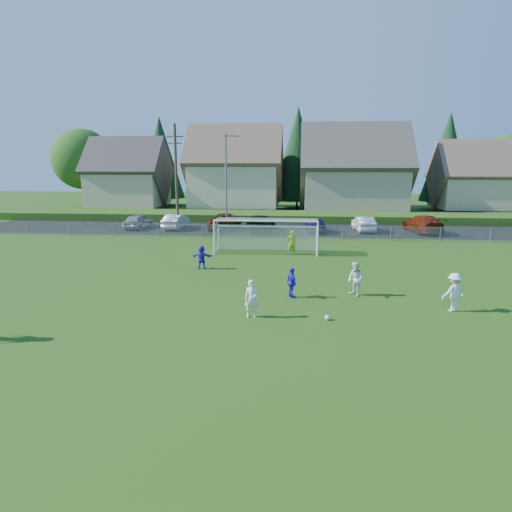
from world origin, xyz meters
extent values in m
plane|color=#193D0C|center=(0.00, 0.00, 0.00)|extent=(160.00, 160.00, 0.00)
plane|color=black|center=(0.00, 27.50, 0.01)|extent=(60.00, 60.00, 0.00)
cube|color=#1E420F|center=(0.00, 35.00, 0.40)|extent=(70.00, 6.00, 0.80)
sphere|color=white|center=(3.59, 1.86, 0.11)|extent=(0.22, 0.22, 0.22)
imported|color=white|center=(0.39, 1.92, 0.82)|extent=(0.62, 0.43, 1.63)
imported|color=white|center=(5.14, 5.54, 0.85)|extent=(0.98, 1.04, 1.69)
imported|color=white|center=(9.21, 3.60, 0.86)|extent=(1.27, 0.97, 1.73)
imported|color=#2A16D1|center=(2.03, 4.97, 0.74)|extent=(0.71, 0.94, 1.48)
imported|color=#2A16D1|center=(-3.61, 10.53, 0.73)|extent=(1.36, 0.49, 1.45)
imported|color=#A6CD18|center=(1.85, 15.50, 0.86)|extent=(0.71, 0.55, 1.72)
imported|color=#94969A|center=(-13.48, 26.93, 0.71)|extent=(2.17, 4.33, 1.41)
imported|color=white|center=(-9.72, 27.13, 0.72)|extent=(1.84, 4.45, 1.43)
imported|color=#5A110A|center=(-4.85, 27.43, 0.77)|extent=(2.71, 5.64, 1.55)
imported|color=black|center=(-1.34, 26.35, 0.77)|extent=(2.80, 5.51, 1.53)
imported|color=#16174E|center=(3.88, 26.34, 0.72)|extent=(2.06, 4.34, 1.43)
imported|color=silver|center=(8.43, 27.14, 0.70)|extent=(1.86, 4.39, 1.41)
imported|color=maroon|center=(13.83, 26.88, 0.82)|extent=(2.99, 5.87, 1.63)
cylinder|color=white|center=(-3.65, 15.00, 1.22)|extent=(0.12, 0.12, 2.44)
cylinder|color=white|center=(3.65, 15.00, 1.22)|extent=(0.12, 0.12, 2.44)
cylinder|color=white|center=(0.00, 15.00, 2.44)|extent=(7.30, 0.12, 0.12)
cylinder|color=white|center=(-3.65, 16.80, 0.90)|extent=(0.08, 0.08, 1.80)
cylinder|color=white|center=(3.65, 16.80, 0.90)|extent=(0.08, 0.08, 1.80)
cylinder|color=white|center=(0.00, 16.80, 1.80)|extent=(7.30, 0.08, 0.08)
cube|color=silver|center=(0.00, 16.80, 0.90)|extent=(7.30, 0.02, 1.80)
cube|color=silver|center=(-3.65, 15.90, 1.22)|extent=(0.02, 1.80, 2.44)
cube|color=silver|center=(3.65, 15.90, 1.22)|extent=(0.02, 1.80, 2.44)
cube|color=silver|center=(0.00, 15.90, 2.44)|extent=(7.30, 1.80, 0.02)
cube|color=gray|center=(0.00, 22.00, 1.18)|extent=(52.00, 0.03, 0.03)
cube|color=gray|center=(0.00, 22.00, 0.60)|extent=(52.00, 0.02, 1.14)
cylinder|color=gray|center=(0.00, 22.00, 0.60)|extent=(0.06, 0.06, 1.20)
cylinder|color=slate|center=(-4.50, 26.00, 4.50)|extent=(0.18, 0.18, 9.00)
cylinder|color=slate|center=(-4.00, 26.00, 8.80)|extent=(1.20, 0.12, 0.12)
cube|color=slate|center=(-3.40, 26.00, 8.75)|extent=(0.36, 0.18, 0.12)
cylinder|color=#473321|center=(-9.50, 27.00, 5.00)|extent=(0.26, 0.26, 10.00)
cube|color=#473321|center=(-9.50, 27.00, 8.80)|extent=(1.60, 0.10, 0.10)
cube|color=#473321|center=(-9.50, 27.00, 8.20)|extent=(1.30, 0.10, 0.10)
cube|color=tan|center=(-20.00, 42.00, 3.05)|extent=(9.00, 8.00, 4.50)
pyramid|color=#423D38|center=(-20.00, 42.00, 9.71)|extent=(9.90, 8.80, 4.41)
cube|color=#C6B58E|center=(-6.00, 43.00, 3.55)|extent=(11.00, 9.00, 5.50)
pyramid|color=brown|center=(-6.00, 43.00, 11.26)|extent=(12.10, 9.90, 4.96)
cube|color=tan|center=(9.00, 42.00, 3.30)|extent=(12.00, 10.00, 5.00)
pyramid|color=#4C473F|center=(9.00, 42.00, 11.32)|extent=(13.20, 11.00, 5.52)
cube|color=tan|center=(24.00, 43.00, 2.80)|extent=(9.00, 8.00, 4.00)
pyramid|color=brown|center=(24.00, 43.00, 9.21)|extent=(9.90, 8.80, 4.41)
cylinder|color=#382616|center=(-28.00, 46.00, 1.98)|extent=(0.36, 0.36, 3.96)
sphere|color=#2B5B19|center=(-28.00, 46.00, 6.82)|extent=(8.36, 8.36, 8.36)
cylinder|color=#382616|center=(-18.00, 50.00, 0.60)|extent=(0.30, 0.30, 1.20)
cone|color=#143819|center=(-18.00, 50.00, 7.05)|extent=(6.76, 6.76, 11.70)
cylinder|color=#382616|center=(-8.00, 51.00, 0.60)|extent=(0.30, 0.30, 1.20)
cone|color=#143819|center=(-8.00, 51.00, 6.60)|extent=(6.24, 6.24, 10.80)
cylinder|color=#382616|center=(2.00, 48.00, 0.60)|extent=(0.30, 0.30, 1.20)
cone|color=#143819|center=(2.00, 48.00, 7.50)|extent=(7.28, 7.28, 12.60)
cylinder|color=#382616|center=(12.00, 50.00, 1.98)|extent=(0.36, 0.36, 3.96)
sphere|color=#2B5B19|center=(12.00, 50.00, 6.82)|extent=(8.36, 8.36, 8.36)
cylinder|color=#382616|center=(22.00, 48.00, 0.60)|extent=(0.30, 0.30, 1.20)
cone|color=#143819|center=(22.00, 48.00, 7.05)|extent=(6.76, 6.76, 11.70)
cylinder|color=#382616|center=(30.00, 49.00, 1.80)|extent=(0.36, 0.36, 3.60)
sphere|color=#2B5B19|center=(30.00, 49.00, 6.20)|extent=(7.60, 7.60, 7.60)
camera|label=1|loc=(2.32, -16.51, 6.53)|focal=32.00mm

